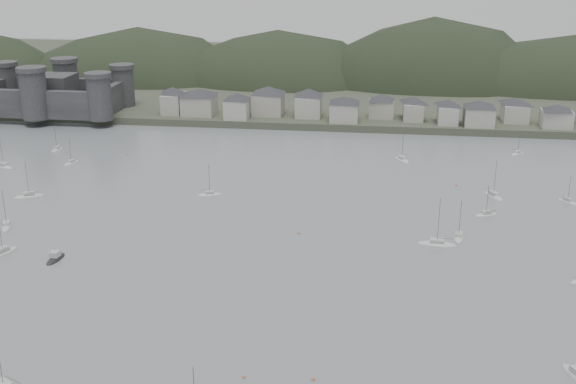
# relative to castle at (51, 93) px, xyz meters

# --- Properties ---
(ground) EXTENTS (900.00, 900.00, 0.00)m
(ground) POSITION_rel_castle_xyz_m (120.00, -179.80, -10.96)
(ground) COLOR slate
(ground) RESTS_ON ground
(far_shore_land) EXTENTS (900.00, 250.00, 3.00)m
(far_shore_land) POSITION_rel_castle_xyz_m (120.00, 115.20, -9.46)
(far_shore_land) COLOR #383D2D
(far_shore_land) RESTS_ON ground
(forested_ridge) EXTENTS (851.55, 103.94, 102.57)m
(forested_ridge) POSITION_rel_castle_xyz_m (124.83, 89.60, -22.25)
(forested_ridge) COLOR black
(forested_ridge) RESTS_ON ground
(castle) EXTENTS (66.00, 43.00, 20.00)m
(castle) POSITION_rel_castle_xyz_m (0.00, 0.00, 0.00)
(castle) COLOR #2F2E31
(castle) RESTS_ON far_shore_land
(waterfront_town) EXTENTS (451.48, 28.46, 12.92)m
(waterfront_town) POSITION_rel_castle_xyz_m (170.59, 3.54, -2.30)
(waterfront_town) COLOR #9E9B91
(waterfront_town) RESTS_ON far_shore_land
(sailboat_lead) EXTENTS (5.38, 8.65, 11.29)m
(sailboat_lead) POSITION_rel_castle_xyz_m (45.14, -126.76, -10.79)
(sailboat_lead) COLOR beige
(sailboat_lead) RESTS_ON ground
(moored_fleet) EXTENTS (211.65, 173.13, 13.72)m
(moored_fleet) POSITION_rel_castle_xyz_m (107.06, -119.36, -10.79)
(moored_fleet) COLOR beige
(moored_fleet) RESTS_ON ground
(motor_launch_far) EXTENTS (3.31, 7.66, 3.79)m
(motor_launch_far) POSITION_rel_castle_xyz_m (67.90, -145.60, -10.67)
(motor_launch_far) COLOR black
(motor_launch_far) RESTS_ON ground
(mooring_buoys) EXTENTS (163.24, 135.55, 0.70)m
(mooring_buoys) POSITION_rel_castle_xyz_m (120.33, -129.04, -10.81)
(mooring_buoys) COLOR #C16640
(mooring_buoys) RESTS_ON ground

